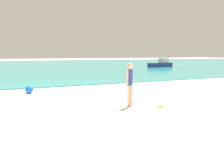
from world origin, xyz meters
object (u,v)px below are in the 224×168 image
Objects in this scene: person_standing at (130,82)px; beach_ball at (29,90)px; frisbee at (160,107)px; boat_far at (161,64)px.

person_standing reaches higher than beach_ball.
boat_far is at bearing 54.41° from frisbee.
boat_far is 24.94m from beach_ball.
person_standing reaches higher than boat_far.
boat_far is at bearing -152.03° from person_standing.
person_standing is 4.21× the size of beach_ball.
boat_far is (14.91, 20.83, 0.50)m from frisbee.
frisbee is at bearing 47.57° from boat_far.
boat_far reaches higher than beach_ball.
boat_far is (15.89, 20.29, -0.41)m from person_standing.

